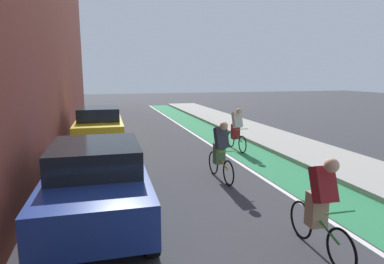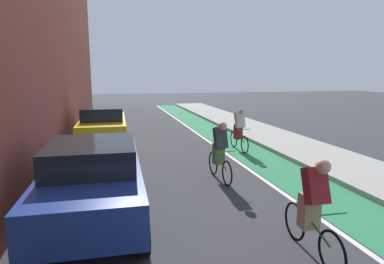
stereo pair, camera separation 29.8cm
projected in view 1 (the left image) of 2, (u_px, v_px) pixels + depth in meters
name	position (u px, v px, depth m)	size (l,w,h in m)	color
ground_plane	(181.00, 164.00, 10.47)	(79.98, 79.98, 0.00)	#38383D
bike_lane_paint	(236.00, 146.00, 13.08)	(1.60, 36.36, 0.00)	#2D8451
lane_divider_stripe	(215.00, 147.00, 12.85)	(0.12, 36.36, 0.00)	white
sidewalk_right	(282.00, 142.00, 13.61)	(2.54, 36.36, 0.14)	#A8A59E
parked_sedan_blue	(97.00, 178.00, 6.54)	(1.97, 4.73, 1.53)	navy
parked_sedan_yellow_cab	(99.00, 125.00, 13.37)	(1.90, 4.61, 1.53)	yellow
cyclist_mid	(321.00, 205.00, 5.12)	(0.48, 1.71, 1.61)	black
cyclist_trailing	(220.00, 149.00, 8.82)	(0.48, 1.71, 1.61)	black
cyclist_far	(237.00, 129.00, 12.33)	(0.48, 1.69, 1.60)	black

